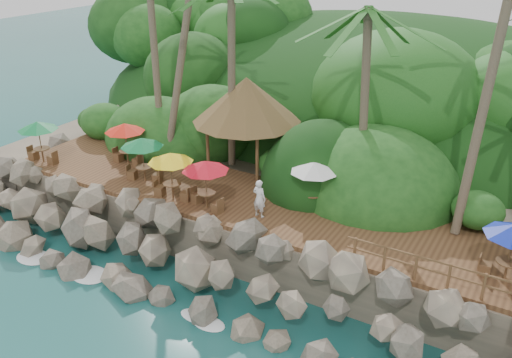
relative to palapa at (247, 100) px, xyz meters
The scene contains 11 objects.
ground 11.07m from the palapa, 75.57° to the right, with size 140.00×140.00×0.00m, color #19514F.
land_base 8.66m from the palapa, 71.07° to the left, with size 32.00×25.20×2.10m, color gray.
jungle_hill 15.66m from the palapa, 80.70° to the left, with size 44.80×28.00×15.40m, color #143811.
seawall 8.84m from the palapa, 71.77° to the right, with size 29.00×4.00×2.30m, color gray, non-canonical shape.
terrace 5.32m from the palapa, 53.17° to the right, with size 26.00×5.00×0.20m, color brown.
jungle_foliage 8.57m from the palapa, 68.12° to the left, with size 44.00×16.00×12.00m, color #143811, non-canonical shape.
foam_line 10.81m from the palapa, 75.10° to the right, with size 25.20×0.80×0.06m.
palapa is the anchor object (origin of this frame).
dining_clusters 5.08m from the palapa, 50.76° to the right, with size 25.61×4.51×2.18m.
railing 13.22m from the palapa, 25.18° to the right, with size 8.30×0.10×1.00m.
waiter 5.91m from the palapa, 53.40° to the right, with size 0.61×0.40×1.67m, color silver.
Camera 1 is at (10.86, -12.64, 13.33)m, focal length 38.46 mm.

